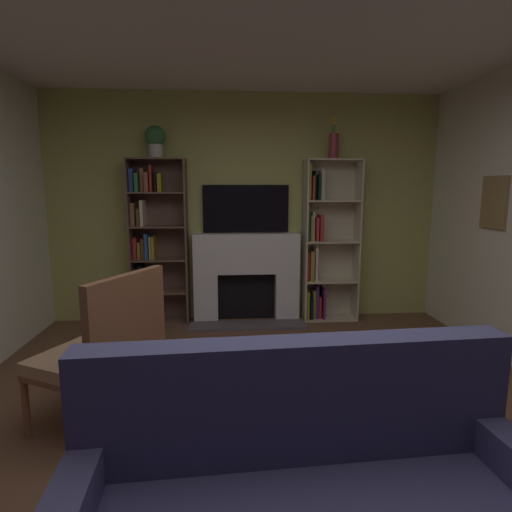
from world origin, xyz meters
TOP-DOWN VIEW (x-y plane):
  - ground_plane at (0.00, 0.00)m, footprint 6.62×6.62m
  - wall_back_accent at (0.00, 2.79)m, footprint 4.76×0.06m
  - fireplace at (0.00, 2.64)m, footprint 1.36×0.53m
  - tv at (0.00, 2.73)m, footprint 1.02×0.06m
  - bookshelf_left at (-1.09, 2.64)m, footprint 0.65×0.31m
  - bookshelf_right at (0.93, 2.65)m, footprint 0.65×0.30m
  - potted_plant at (-1.02, 2.61)m, footprint 0.23×0.23m
  - vase_with_flowers at (1.02, 2.61)m, footprint 0.11×0.11m
  - armchair at (-1.04, 0.42)m, footprint 0.87×0.90m

SIDE VIEW (x-z plane):
  - ground_plane at x=0.00m, z-range 0.00..0.00m
  - armchair at x=-1.04m, z-range 0.01..1.07m
  - fireplace at x=0.00m, z-range 0.03..1.09m
  - bookshelf_right at x=0.93m, z-range -0.04..1.89m
  - bookshelf_left at x=-1.09m, z-range 0.01..1.94m
  - wall_back_accent at x=0.00m, z-range 0.00..2.69m
  - tv at x=0.00m, z-range 1.07..1.63m
  - vase_with_flowers at x=1.02m, z-range 1.86..2.34m
  - potted_plant at x=-1.02m, z-range 1.95..2.31m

